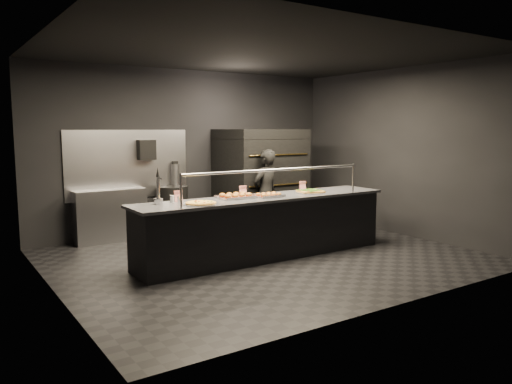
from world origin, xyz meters
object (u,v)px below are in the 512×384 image
towel_dispenser (146,150)px  square_pizza (311,192)px  service_counter (265,227)px  beer_tap (158,193)px  trash_bin (173,211)px  slider_tray_a (236,196)px  fire_extinguisher (175,176)px  slider_tray_b (269,195)px  prep_shelf (110,216)px  pizza_oven (260,178)px  round_pizza (201,203)px  worker (266,193)px

towel_dispenser → square_pizza: bearing=-54.1°
service_counter → square_pizza: service_counter is taller
towel_dispenser → beer_tap: towel_dispenser is taller
beer_tap → trash_bin: bearing=61.1°
towel_dispenser → service_counter: bearing=-69.4°
slider_tray_a → fire_extinguisher: bearing=87.4°
beer_tap → slider_tray_b: 1.65m
service_counter → prep_shelf: (-1.60, 2.32, -0.01)m
service_counter → square_pizza: bearing=-2.0°
square_pizza → pizza_oven: bearing=79.7°
trash_bin → slider_tray_b: bearing=-77.4°
round_pizza → trash_bin: size_ratio=0.53×
prep_shelf → trash_bin: size_ratio=1.35×
fire_extinguisher → worker: (1.17, -1.23, -0.28)m
round_pizza → slider_tray_b: size_ratio=1.11×
pizza_oven → towel_dispenser: (-2.10, 0.49, 0.58)m
service_counter → towel_dispenser: 2.78m
square_pizza → trash_bin: bearing=120.6°
prep_shelf → beer_tap: 2.21m
slider_tray_b → trash_bin: slider_tray_b is taller
towel_dispenser → worker: (1.72, -1.22, -0.77)m
trash_bin → prep_shelf: bearing=174.9°
beer_tap → square_pizza: size_ratio=1.06×
trash_bin → round_pizza: bearing=-105.6°
pizza_oven → fire_extinguisher: bearing=162.1°
pizza_oven → worker: (-0.38, -0.73, -0.19)m
slider_tray_a → worker: worker is taller
slider_tray_b → pizza_oven: bearing=59.0°
slider_tray_a → trash_bin: bearing=90.8°
service_counter → trash_bin: 2.27m
trash_bin → square_pizza: bearing=-59.4°
slider_tray_a → slider_tray_b: 0.50m
service_counter → trash_bin: size_ratio=4.60×
service_counter → towel_dispenser: towel_dispenser is taller
towel_dispenser → worker: bearing=-35.2°
fire_extinguisher → pizza_oven: bearing=-17.9°
beer_tap → round_pizza: 0.59m
slider_tray_a → worker: size_ratio=0.35×
prep_shelf → towel_dispenser: 1.31m
prep_shelf → slider_tray_b: size_ratio=2.83×
pizza_oven → beer_tap: 3.28m
slider_tray_b → worker: size_ratio=0.27×
towel_dispenser → slider_tray_a: 2.42m
towel_dispenser → square_pizza: (1.75, -2.42, -0.61)m
slider_tray_a → beer_tap: bearing=174.7°
trash_bin → worker: 1.71m
prep_shelf → slider_tray_b: (1.63, -2.37, 0.49)m
slider_tray_b → square_pizza: (0.82, 0.02, -0.01)m
prep_shelf → worker: bearing=-25.3°
pizza_oven → towel_dispenser: size_ratio=5.46×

